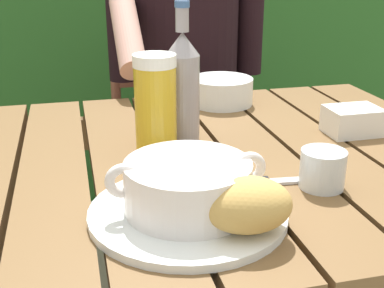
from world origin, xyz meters
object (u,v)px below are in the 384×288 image
(butter_tub, at_px, (353,121))
(chair_near_diner, at_px, (177,130))
(soup_bowl, at_px, (188,185))
(person_eating, at_px, (188,83))
(serving_plate, at_px, (188,212))
(bread_roll, at_px, (249,204))
(diner_bowl, at_px, (221,91))
(beer_bottle, at_px, (184,86))
(water_glass_small, at_px, (323,169))
(beer_glass, at_px, (156,104))
(table_knife, at_px, (267,182))

(butter_tub, bearing_deg, chair_near_diner, 103.75)
(soup_bowl, xyz_separation_m, butter_tub, (0.41, 0.26, -0.02))
(person_eating, xyz_separation_m, serving_plate, (-0.21, -0.88, 0.04))
(bread_roll, bearing_deg, diner_bowl, 76.44)
(beer_bottle, bearing_deg, serving_plate, -101.96)
(water_glass_small, bearing_deg, soup_bowl, -169.50)
(beer_glass, height_order, beer_bottle, beer_bottle)
(chair_near_diner, distance_m, butter_tub, 0.88)
(butter_tub, height_order, table_knife, butter_tub)
(beer_glass, distance_m, diner_bowl, 0.35)
(chair_near_diner, relative_size, butter_tub, 8.95)
(chair_near_diner, bearing_deg, beer_bottle, -100.69)
(beer_glass, xyz_separation_m, water_glass_small, (0.23, -0.21, -0.06))
(beer_bottle, xyz_separation_m, table_knife, (0.09, -0.23, -0.11))
(serving_plate, distance_m, beer_bottle, 0.33)
(beer_glass, bearing_deg, butter_tub, 0.32)
(soup_bowl, distance_m, water_glass_small, 0.23)
(serving_plate, xyz_separation_m, bread_roll, (0.06, -0.07, 0.04))
(chair_near_diner, bearing_deg, person_eating, -90.87)
(person_eating, relative_size, beer_glass, 6.46)
(bread_roll, relative_size, table_knife, 0.91)
(chair_near_diner, height_order, beer_glass, chair_near_diner)
(serving_plate, relative_size, beer_bottle, 1.05)
(person_eating, height_order, beer_bottle, person_eating)
(diner_bowl, bearing_deg, person_eating, 90.50)
(bread_roll, distance_m, table_knife, 0.18)
(person_eating, bearing_deg, water_glass_small, -88.45)
(soup_bowl, height_order, table_knife, soup_bowl)
(serving_plate, height_order, butter_tub, butter_tub)
(chair_near_diner, distance_m, beer_glass, 0.91)
(beer_bottle, distance_m, butter_tub, 0.36)
(soup_bowl, height_order, diner_bowl, soup_bowl)
(table_knife, bearing_deg, water_glass_small, -20.56)
(butter_tub, relative_size, table_knife, 0.76)
(soup_bowl, height_order, beer_bottle, beer_bottle)
(bread_roll, height_order, water_glass_small, bread_roll)
(chair_near_diner, bearing_deg, water_glass_small, -88.91)
(chair_near_diner, height_order, water_glass_small, chair_near_diner)
(person_eating, xyz_separation_m, diner_bowl, (0.00, -0.34, 0.06))
(soup_bowl, distance_m, table_knife, 0.17)
(chair_near_diner, xyz_separation_m, bread_roll, (-0.15, -1.15, 0.30))
(table_knife, bearing_deg, serving_plate, -154.18)
(person_eating, distance_m, beer_glass, 0.66)
(beer_glass, height_order, water_glass_small, beer_glass)
(serving_plate, relative_size, water_glass_small, 3.93)
(serving_plate, distance_m, table_knife, 0.17)
(water_glass_small, relative_size, butter_tub, 0.67)
(soup_bowl, distance_m, bread_roll, 0.10)
(table_knife, bearing_deg, butter_tub, 35.83)
(person_eating, relative_size, butter_tub, 11.02)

